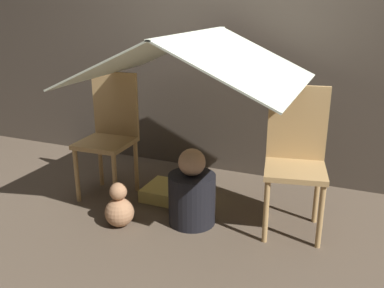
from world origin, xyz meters
The scene contains 8 objects.
ground_plane centered at (0.00, 0.00, 0.00)m, with size 8.80×8.80×0.00m, color brown.
wall_back centered at (0.00, 1.14, 1.25)m, with size 7.00×0.05×2.50m.
chair_left centered at (-0.75, 0.29, 0.54)m, with size 0.41×0.41×0.99m.
chair_right centered at (0.73, 0.29, 0.54)m, with size 0.47×0.47×0.99m.
sheet_canopy centered at (0.00, 0.21, 1.16)m, with size 1.49×1.25×0.34m.
person_front centered at (0.06, 0.07, 0.23)m, with size 0.34×0.34×0.56m.
floor_cushion centered at (-0.24, 0.37, 0.05)m, with size 0.43×0.34×0.10m.
plush_toy centered at (-0.40, -0.17, 0.13)m, with size 0.21×0.21×0.33m.
Camera 1 is at (1.12, -2.48, 1.53)m, focal length 40.00 mm.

